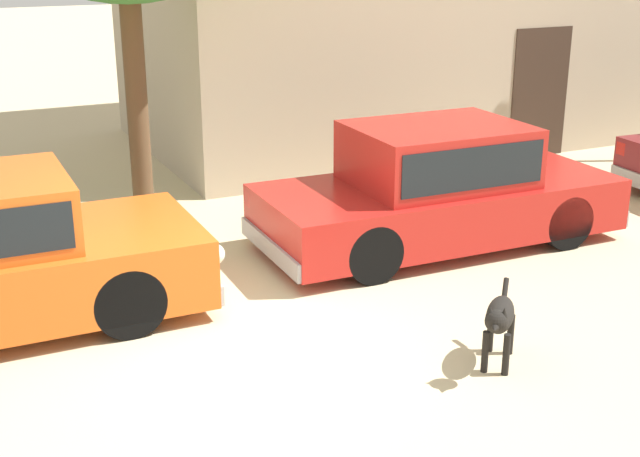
{
  "coord_description": "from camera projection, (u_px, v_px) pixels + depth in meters",
  "views": [
    {
      "loc": [
        -2.38,
        -6.56,
        3.49
      ],
      "look_at": [
        0.86,
        0.2,
        0.9
      ],
      "focal_mm": 47.85,
      "sensor_mm": 36.0,
      "label": 1
    }
  ],
  "objects": [
    {
      "name": "parked_sedan_second",
      "position": [
        438.0,
        186.0,
        9.96
      ],
      "size": [
        4.42,
        1.83,
        1.44
      ],
      "rotation": [
        0.0,
        0.0,
        -0.02
      ],
      "color": "#AD1E19",
      "rests_on": "ground_plane"
    },
    {
      "name": "stray_dog_spotted",
      "position": [
        499.0,
        319.0,
        7.14
      ],
      "size": [
        0.73,
        0.79,
        0.69
      ],
      "rotation": [
        0.0,
        0.0,
        3.97
      ],
      "color": "black",
      "rests_on": "ground_plane"
    },
    {
      "name": "ground_plane",
      "position": [
        244.0,
        342.0,
        7.71
      ],
      "size": [
        80.0,
        80.0,
        0.0
      ],
      "primitive_type": "plane",
      "color": "#CCB78E"
    }
  ]
}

